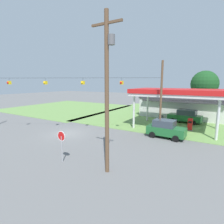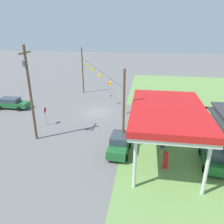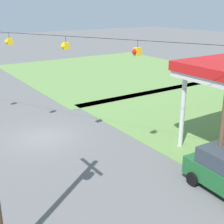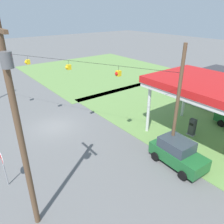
{
  "view_description": "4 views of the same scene",
  "coord_description": "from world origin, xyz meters",
  "px_view_note": "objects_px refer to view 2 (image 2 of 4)",
  "views": [
    {
      "loc": [
        15.41,
        -14.75,
        6.16
      ],
      "look_at": [
        5.46,
        1.77,
        2.89
      ],
      "focal_mm": 28.0,
      "sensor_mm": 36.0,
      "label": 1
    },
    {
      "loc": [
        30.12,
        7.01,
        12.24
      ],
      "look_at": [
        5.75,
        3.16,
        2.49
      ],
      "focal_mm": 35.0,
      "sensor_mm": 36.0,
      "label": 2
    },
    {
      "loc": [
        18.31,
        -6.78,
        8.36
      ],
      "look_at": [
        2.57,
        3.76,
        1.8
      ],
      "focal_mm": 50.0,
      "sensor_mm": 36.0,
      "label": 3
    },
    {
      "loc": [
        18.2,
        -6.98,
        10.37
      ],
      "look_at": [
        4.13,
        3.83,
        2.05
      ],
      "focal_mm": 35.0,
      "sensor_mm": 36.0,
      "label": 4
    }
  ],
  "objects_px": {
    "fuel_pump_near": "(163,141)",
    "car_on_crossroad": "(12,103)",
    "utility_pole_main": "(30,90)",
    "fuel_pump_far": "(165,161)",
    "car_at_pumps_front": "(119,144)",
    "car_at_pumps_rear": "(214,155)",
    "gas_station_canopy": "(168,112)",
    "stop_sign_roadside": "(45,112)"
  },
  "relations": [
    {
      "from": "fuel_pump_near",
      "to": "car_on_crossroad",
      "type": "xyz_separation_m",
      "value": [
        -8.56,
        -22.93,
        0.13
      ]
    },
    {
      "from": "car_on_crossroad",
      "to": "utility_pole_main",
      "type": "relative_size",
      "value": 0.49
    },
    {
      "from": "fuel_pump_far",
      "to": "car_at_pumps_front",
      "type": "xyz_separation_m",
      "value": [
        -1.98,
        -4.48,
        0.25
      ]
    },
    {
      "from": "fuel_pump_near",
      "to": "car_at_pumps_rear",
      "type": "bearing_deg",
      "value": 61.02
    },
    {
      "from": "gas_station_canopy",
      "to": "car_at_pumps_rear",
      "type": "height_order",
      "value": "gas_station_canopy"
    },
    {
      "from": "stop_sign_roadside",
      "to": "utility_pole_main",
      "type": "xyz_separation_m",
      "value": [
        3.87,
        0.54,
        4.05
      ]
    },
    {
      "from": "car_at_pumps_rear",
      "to": "stop_sign_roadside",
      "type": "height_order",
      "value": "stop_sign_roadside"
    },
    {
      "from": "car_at_pumps_front",
      "to": "utility_pole_main",
      "type": "xyz_separation_m",
      "value": [
        -1.47,
        -9.88,
        4.85
      ]
    },
    {
      "from": "car_at_pumps_front",
      "to": "car_on_crossroad",
      "type": "height_order",
      "value": "car_at_pumps_front"
    },
    {
      "from": "gas_station_canopy",
      "to": "stop_sign_roadside",
      "type": "height_order",
      "value": "gas_station_canopy"
    },
    {
      "from": "car_at_pumps_rear",
      "to": "fuel_pump_near",
      "type": "bearing_deg",
      "value": 66.55
    },
    {
      "from": "gas_station_canopy",
      "to": "fuel_pump_near",
      "type": "bearing_deg",
      "value": -179.95
    },
    {
      "from": "fuel_pump_far",
      "to": "car_on_crossroad",
      "type": "xyz_separation_m",
      "value": [
        -12.31,
        -22.93,
        0.13
      ]
    },
    {
      "from": "car_at_pumps_front",
      "to": "stop_sign_roadside",
      "type": "height_order",
      "value": "stop_sign_roadside"
    },
    {
      "from": "car_at_pumps_rear",
      "to": "utility_pole_main",
      "type": "relative_size",
      "value": 0.47
    },
    {
      "from": "fuel_pump_far",
      "to": "stop_sign_roadside",
      "type": "bearing_deg",
      "value": -116.13
    },
    {
      "from": "gas_station_canopy",
      "to": "fuel_pump_far",
      "type": "height_order",
      "value": "gas_station_canopy"
    },
    {
      "from": "fuel_pump_far",
      "to": "car_at_pumps_rear",
      "type": "relative_size",
      "value": 0.32
    },
    {
      "from": "car_at_pumps_rear",
      "to": "utility_pole_main",
      "type": "bearing_deg",
      "value": 88.92
    },
    {
      "from": "fuel_pump_near",
      "to": "stop_sign_roadside",
      "type": "relative_size",
      "value": 0.65
    },
    {
      "from": "gas_station_canopy",
      "to": "fuel_pump_near",
      "type": "relative_size",
      "value": 6.86
    },
    {
      "from": "fuel_pump_near",
      "to": "car_at_pumps_rear",
      "type": "distance_m",
      "value": 5.13
    },
    {
      "from": "fuel_pump_near",
      "to": "stop_sign_roadside",
      "type": "xyz_separation_m",
      "value": [
        -3.57,
        -14.91,
        1.05
      ]
    },
    {
      "from": "fuel_pump_near",
      "to": "car_at_pumps_rear",
      "type": "height_order",
      "value": "car_at_pumps_rear"
    },
    {
      "from": "car_at_pumps_front",
      "to": "stop_sign_roadside",
      "type": "xyz_separation_m",
      "value": [
        -5.34,
        -10.43,
        0.8
      ]
    },
    {
      "from": "fuel_pump_far",
      "to": "utility_pole_main",
      "type": "bearing_deg",
      "value": -103.49
    },
    {
      "from": "car_on_crossroad",
      "to": "stop_sign_roadside",
      "type": "distance_m",
      "value": 9.49
    },
    {
      "from": "gas_station_canopy",
      "to": "fuel_pump_far",
      "type": "bearing_deg",
      "value": -0.05
    },
    {
      "from": "car_at_pumps_front",
      "to": "car_at_pumps_rear",
      "type": "xyz_separation_m",
      "value": [
        0.72,
        8.96,
        0.01
      ]
    },
    {
      "from": "fuel_pump_far",
      "to": "utility_pole_main",
      "type": "height_order",
      "value": "utility_pole_main"
    },
    {
      "from": "car_at_pumps_rear",
      "to": "car_on_crossroad",
      "type": "distance_m",
      "value": 29.55
    },
    {
      "from": "gas_station_canopy",
      "to": "fuel_pump_far",
      "type": "distance_m",
      "value": 4.46
    },
    {
      "from": "gas_station_canopy",
      "to": "car_at_pumps_front",
      "type": "xyz_separation_m",
      "value": [
        -0.11,
        -4.48,
        -3.8
      ]
    },
    {
      "from": "gas_station_canopy",
      "to": "car_on_crossroad",
      "type": "relative_size",
      "value": 2.14
    },
    {
      "from": "utility_pole_main",
      "to": "gas_station_canopy",
      "type": "bearing_deg",
      "value": 83.74
    },
    {
      "from": "car_on_crossroad",
      "to": "utility_pole_main",
      "type": "xyz_separation_m",
      "value": [
        8.86,
        8.56,
        4.97
      ]
    },
    {
      "from": "car_at_pumps_rear",
      "to": "stop_sign_roadside",
      "type": "xyz_separation_m",
      "value": [
        -6.05,
        -19.38,
        0.79
      ]
    },
    {
      "from": "fuel_pump_far",
      "to": "car_at_pumps_front",
      "type": "distance_m",
      "value": 4.9
    },
    {
      "from": "gas_station_canopy",
      "to": "car_at_pumps_rear",
      "type": "distance_m",
      "value": 5.9
    },
    {
      "from": "car_at_pumps_rear",
      "to": "stop_sign_roadside",
      "type": "bearing_deg",
      "value": 78.19
    },
    {
      "from": "fuel_pump_near",
      "to": "car_on_crossroad",
      "type": "height_order",
      "value": "car_on_crossroad"
    },
    {
      "from": "gas_station_canopy",
      "to": "car_on_crossroad",
      "type": "bearing_deg",
      "value": -114.47
    }
  ]
}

